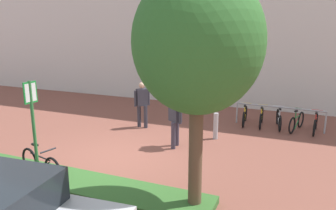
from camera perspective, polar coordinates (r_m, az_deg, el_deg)
The scene contains 9 objects.
ground_plane at distance 9.84m, azimuth -8.77°, elevation -8.91°, with size 60.00×60.00×0.00m, color brown.
planter_strip at distance 8.46m, azimuth -16.42°, elevation -12.66°, with size 7.00×1.10×0.16m, color #336028.
tree_sidewalk at distance 6.23m, azimuth 5.20°, elevation 10.55°, with size 2.48×2.48×4.81m.
parking_sign_post at distance 8.58m, azimuth -22.43°, elevation -1.78°, with size 0.08×0.36×2.48m.
bike_at_sign at distance 9.00m, azimuth -21.19°, elevation -9.55°, with size 1.64×0.55×0.86m.
bike_rack_cluster at distance 12.93m, azimuth 18.64°, elevation -2.33°, with size 3.21×1.66×0.83m.
bollard_steel at distance 11.19m, azimuth 8.27°, elevation -3.62°, with size 0.16×0.16×0.90m, color #ADADB2.
person_suited_navy at distance 12.22m, azimuth -4.52°, elevation 0.55°, with size 0.45×0.47×1.72m.
person_suited_dark at distance 10.18m, azimuth 1.25°, elevation -2.11°, with size 0.53×0.47×1.72m.
Camera 1 is at (4.78, -7.74, 3.77)m, focal length 35.14 mm.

